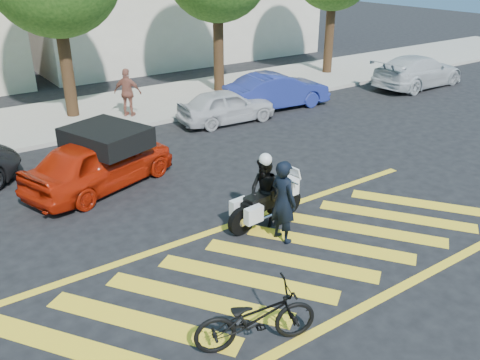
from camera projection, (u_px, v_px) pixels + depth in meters
ground at (271, 268)px, 10.12m from camera, size 90.00×90.00×0.00m
sidewalk at (74, 117)px, 19.05m from camera, size 60.00×5.00×0.15m
crosswalk at (269, 269)px, 10.09m from camera, size 12.33×4.00×0.01m
officer_bike at (283, 201)px, 10.76m from camera, size 0.50×0.71×1.86m
bicycle at (256, 317)px, 7.97m from camera, size 2.12×1.30×1.05m
police_motorcycle at (265, 204)px, 11.56m from camera, size 2.16×0.72×0.95m
officer_moto at (265, 192)px, 11.43m from camera, size 0.68×0.84×1.62m
red_convertible at (100, 162)px, 13.32m from camera, size 4.53×2.99×1.43m
parked_mid_right at (227, 106)px, 18.47m from camera, size 3.72×1.71×1.23m
parked_right at (277, 91)px, 20.15m from camera, size 4.37×1.89×1.40m
parked_far_right at (418, 71)px, 23.28m from camera, size 5.03×2.22×1.44m
pedestrian_right at (128, 93)px, 18.59m from camera, size 1.04×1.03×1.76m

